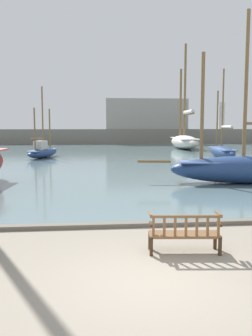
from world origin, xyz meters
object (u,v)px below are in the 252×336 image
park_bench (184,233)px  sailboat_outer_starboard (185,140)px  sailboat_mid_starboard (222,150)px  sailboat_centre_channel (43,151)px  sailboat_outer_port (247,168)px

park_bench → sailboat_outer_starboard: 38.31m
park_bench → sailboat_outer_starboard: size_ratio=0.13×
sailboat_outer_starboard → sailboat_mid_starboard: (-0.04, -13.22, -0.45)m
sailboat_outer_starboard → sailboat_mid_starboard: size_ratio=1.64×
sailboat_centre_channel → sailboat_mid_starboard: 15.86m
park_bench → sailboat_outer_starboard: (9.60, 37.08, 0.71)m
sailboat_mid_starboard → sailboat_outer_port: sailboat_outer_port is taller
park_bench → sailboat_mid_starboard: size_ratio=0.21×
park_bench → sailboat_mid_starboard: 25.70m
sailboat_mid_starboard → sailboat_outer_port: bearing=-105.6°
sailboat_centre_channel → sailboat_outer_starboard: 19.64m
sailboat_centre_channel → sailboat_mid_starboard: sailboat_mid_starboard is taller
sailboat_outer_starboard → sailboat_centre_channel: bearing=-143.7°
park_bench → sailboat_centre_channel: 26.19m
sailboat_mid_starboard → sailboat_outer_port: size_ratio=0.85×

